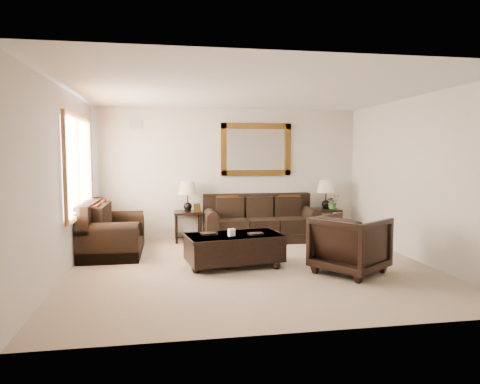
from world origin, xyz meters
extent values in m
cube|color=gray|center=(0.00, 0.00, 0.00)|extent=(5.50, 5.00, 0.01)
cube|color=white|center=(0.00, 0.00, 2.70)|extent=(5.50, 5.00, 0.01)
cube|color=beige|center=(0.00, 2.50, 1.35)|extent=(5.50, 0.01, 2.70)
cube|color=beige|center=(0.00, -2.50, 1.35)|extent=(5.50, 0.01, 2.70)
cube|color=beige|center=(-2.75, 0.00, 1.35)|extent=(0.01, 5.00, 2.70)
cube|color=beige|center=(2.75, 0.00, 1.35)|extent=(0.01, 5.00, 2.70)
cube|color=white|center=(-2.73, 0.90, 1.55)|extent=(0.01, 1.80, 1.50)
cube|color=brown|center=(-2.70, 0.90, 2.34)|extent=(0.06, 1.96, 0.08)
cube|color=brown|center=(-2.70, 0.90, 0.76)|extent=(0.06, 1.96, 0.08)
cube|color=brown|center=(-2.70, -0.04, 1.55)|extent=(0.06, 0.08, 1.50)
cube|color=brown|center=(-2.70, 1.84, 1.55)|extent=(0.06, 0.08, 1.50)
cube|color=brown|center=(-2.70, 0.90, 1.55)|extent=(0.05, 0.05, 1.50)
cube|color=#482E0E|center=(0.57, 2.46, 1.85)|extent=(1.50, 0.06, 1.10)
cube|color=white|center=(0.57, 2.48, 1.85)|extent=(1.26, 0.01, 0.86)
cube|color=#999999|center=(-1.90, 2.48, 2.35)|extent=(0.25, 0.02, 0.18)
cube|color=black|center=(0.57, 1.99, 0.09)|extent=(2.26, 0.98, 0.19)
cube|color=black|center=(0.57, 2.37, 0.69)|extent=(2.26, 0.23, 0.46)
cube|color=black|center=(-0.03, 1.97, 0.32)|extent=(0.58, 0.80, 0.28)
cube|color=black|center=(0.57, 1.97, 0.32)|extent=(0.58, 0.80, 0.28)
cube|color=black|center=(1.18, 1.97, 0.32)|extent=(0.58, 0.80, 0.28)
cube|color=black|center=(-0.45, 1.99, 0.27)|extent=(0.23, 0.98, 0.55)
cylinder|color=black|center=(-0.45, 1.99, 0.55)|extent=(0.23, 0.96, 0.23)
cube|color=black|center=(1.59, 1.99, 0.27)|extent=(0.23, 0.98, 0.55)
cylinder|color=black|center=(1.59, 1.99, 0.55)|extent=(0.23, 0.96, 0.23)
cube|color=#62280C|center=(-0.09, 2.18, 0.69)|extent=(0.43, 0.19, 0.44)
cube|color=#62280C|center=(1.23, 2.18, 0.69)|extent=(0.43, 0.19, 0.44)
cube|color=black|center=(-2.24, 1.30, 0.09)|extent=(0.98, 1.65, 0.19)
cube|color=black|center=(-2.62, 1.30, 0.70)|extent=(0.23, 1.65, 0.47)
cube|color=black|center=(-2.22, 1.00, 0.33)|extent=(0.81, 0.58, 0.28)
cube|color=black|center=(-2.22, 1.60, 0.33)|extent=(0.81, 0.58, 0.28)
cube|color=black|center=(-2.24, 0.59, 0.27)|extent=(0.98, 0.23, 0.55)
cylinder|color=black|center=(-2.24, 0.59, 0.55)|extent=(0.96, 0.23, 0.23)
cube|color=black|center=(-2.24, 2.02, 0.27)|extent=(0.98, 0.23, 0.55)
cylinder|color=black|center=(-2.24, 2.02, 0.55)|extent=(0.96, 0.23, 0.23)
cube|color=#62280C|center=(-2.42, 0.95, 0.69)|extent=(0.19, 0.43, 0.45)
cube|color=#62280C|center=(-2.42, 1.65, 0.69)|extent=(0.19, 0.43, 0.45)
cube|color=black|center=(-0.89, 2.18, 0.58)|extent=(0.55, 0.55, 0.05)
cube|color=black|center=(-0.89, 2.18, 0.12)|extent=(0.47, 0.47, 0.03)
cylinder|color=black|center=(-1.12, 1.95, 0.28)|extent=(0.05, 0.05, 0.55)
cylinder|color=black|center=(-0.65, 1.95, 0.28)|extent=(0.05, 0.05, 0.55)
cylinder|color=black|center=(-1.12, 2.42, 0.28)|extent=(0.05, 0.05, 0.55)
cylinder|color=black|center=(-0.65, 2.42, 0.28)|extent=(0.05, 0.05, 0.55)
sphere|color=black|center=(-0.89, 2.18, 0.70)|extent=(0.17, 0.17, 0.17)
cylinder|color=black|center=(-0.89, 2.18, 0.88)|extent=(0.02, 0.02, 0.36)
cone|color=#CAB687|center=(-0.89, 2.18, 1.08)|extent=(0.38, 0.38, 0.26)
cube|color=#482E0E|center=(-0.71, 2.08, 0.69)|extent=(0.15, 0.10, 0.17)
cube|color=black|center=(2.03, 2.19, 0.57)|extent=(0.55, 0.55, 0.05)
cube|color=black|center=(2.03, 2.19, 0.12)|extent=(0.46, 0.46, 0.03)
cylinder|color=black|center=(1.79, 1.95, 0.27)|extent=(0.05, 0.05, 0.55)
cylinder|color=black|center=(2.26, 1.95, 0.27)|extent=(0.05, 0.05, 0.55)
cylinder|color=black|center=(1.79, 2.42, 0.27)|extent=(0.05, 0.05, 0.55)
cylinder|color=black|center=(2.26, 2.42, 0.27)|extent=(0.05, 0.05, 0.55)
sphere|color=black|center=(2.03, 2.19, 0.70)|extent=(0.17, 0.17, 0.17)
cylinder|color=black|center=(2.03, 2.19, 0.88)|extent=(0.02, 0.02, 0.36)
cone|color=#CAB687|center=(2.03, 2.19, 1.07)|extent=(0.38, 0.38, 0.26)
sphere|color=black|center=(-0.88, -0.18, 0.05)|extent=(0.13, 0.13, 0.13)
sphere|color=black|center=(0.35, -0.18, 0.05)|extent=(0.13, 0.13, 0.13)
sphere|color=black|center=(-0.88, 0.38, 0.05)|extent=(0.13, 0.13, 0.13)
sphere|color=black|center=(0.35, 0.38, 0.05)|extent=(0.13, 0.13, 0.13)
cube|color=black|center=(-0.26, 0.10, 0.30)|extent=(1.55, 1.00, 0.41)
cube|color=black|center=(-0.26, 0.10, 0.48)|extent=(1.58, 1.02, 0.04)
cube|color=black|center=(-0.65, 0.15, 0.52)|extent=(0.27, 0.20, 0.03)
cube|color=black|center=(0.07, 0.04, 0.51)|extent=(0.24, 0.19, 0.03)
cube|color=white|center=(-0.32, -0.01, 0.56)|extent=(0.12, 0.10, 0.11)
imported|color=black|center=(1.36, -0.57, 0.47)|extent=(1.22, 1.24, 0.94)
imported|color=#27571E|center=(2.15, 2.09, 0.72)|extent=(0.30, 0.33, 0.24)
camera|label=1|loc=(-1.26, -6.40, 1.74)|focal=32.00mm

